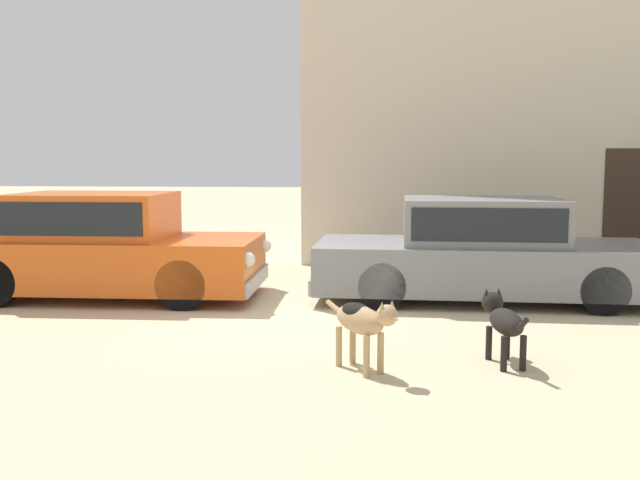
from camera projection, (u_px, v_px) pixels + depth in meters
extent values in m
plane|color=#CCB78E|center=(278.00, 313.00, 8.70)|extent=(80.00, 80.00, 0.00)
cube|color=#D15619|center=(110.00, 262.00, 9.71)|extent=(4.14, 1.81, 0.68)
cube|color=#D15619|center=(94.00, 215.00, 9.65)|extent=(2.07, 1.54, 0.62)
cube|color=black|center=(94.00, 215.00, 9.65)|extent=(1.91, 1.57, 0.43)
cube|color=#999BA0|center=(255.00, 280.00, 9.59)|extent=(0.13, 1.74, 0.20)
sphere|color=silver|center=(264.00, 246.00, 10.24)|extent=(0.20, 0.20, 0.20)
sphere|color=silver|center=(247.00, 260.00, 8.84)|extent=(0.20, 0.20, 0.20)
cylinder|color=black|center=(210.00, 266.00, 10.42)|extent=(0.65, 0.21, 0.65)
cylinder|color=black|center=(182.00, 284.00, 8.86)|extent=(0.65, 0.21, 0.65)
cylinder|color=black|center=(50.00, 264.00, 10.60)|extent=(0.65, 0.21, 0.65)
cube|color=slate|center=(484.00, 266.00, 9.49)|extent=(4.59, 1.93, 0.63)
cube|color=slate|center=(482.00, 221.00, 9.43)|extent=(2.13, 1.61, 0.61)
cube|color=black|center=(482.00, 220.00, 9.43)|extent=(1.97, 1.63, 0.42)
cube|color=#999BA0|center=(320.00, 278.00, 9.77)|extent=(0.17, 1.76, 0.20)
cube|color=red|center=(326.00, 245.00, 10.49)|extent=(0.05, 0.18, 0.18)
cube|color=red|center=(313.00, 260.00, 8.96)|extent=(0.05, 0.18, 0.18)
cylinder|color=black|center=(572.00, 270.00, 10.15)|extent=(0.62, 0.22, 0.61)
cylinder|color=black|center=(604.00, 290.00, 8.57)|extent=(0.62, 0.22, 0.61)
cylinder|color=black|center=(385.00, 267.00, 10.45)|extent=(0.62, 0.22, 0.61)
cylinder|color=black|center=(382.00, 286.00, 8.88)|extent=(0.62, 0.22, 0.61)
cube|color=#38281E|center=(636.00, 209.00, 12.05)|extent=(1.10, 0.02, 2.10)
cylinder|color=black|center=(489.00, 343.00, 6.65)|extent=(0.06, 0.06, 0.32)
cylinder|color=black|center=(507.00, 342.00, 6.68)|extent=(0.06, 0.06, 0.32)
cylinder|color=black|center=(504.00, 354.00, 6.28)|extent=(0.06, 0.06, 0.32)
cylinder|color=black|center=(523.00, 353.00, 6.30)|extent=(0.06, 0.06, 0.32)
ellipsoid|color=black|center=(506.00, 322.00, 6.45)|extent=(0.35, 0.62, 0.24)
sphere|color=black|center=(492.00, 302.00, 6.80)|extent=(0.21, 0.21, 0.21)
cone|color=black|center=(488.00, 302.00, 6.91)|extent=(0.14, 0.14, 0.11)
cone|color=black|center=(486.00, 293.00, 6.78)|extent=(0.09, 0.09, 0.09)
cone|color=black|center=(499.00, 293.00, 6.79)|extent=(0.09, 0.09, 0.09)
cylinder|color=black|center=(522.00, 325.00, 6.08)|extent=(0.09, 0.20, 0.16)
cylinder|color=tan|center=(381.00, 354.00, 6.20)|extent=(0.06, 0.06, 0.38)
cylinder|color=tan|center=(366.00, 356.00, 6.11)|extent=(0.06, 0.06, 0.38)
cylinder|color=tan|center=(353.00, 344.00, 6.53)|extent=(0.06, 0.06, 0.38)
cylinder|color=tan|center=(339.00, 346.00, 6.44)|extent=(0.06, 0.06, 0.38)
ellipsoid|color=tan|center=(360.00, 320.00, 6.29)|extent=(0.57, 0.62, 0.26)
ellipsoid|color=black|center=(356.00, 311.00, 6.32)|extent=(0.38, 0.40, 0.14)
sphere|color=tan|center=(387.00, 315.00, 5.96)|extent=(0.19, 0.19, 0.19)
cone|color=tan|center=(394.00, 319.00, 5.89)|extent=(0.14, 0.14, 0.10)
cone|color=tan|center=(392.00, 305.00, 5.99)|extent=(0.09, 0.09, 0.08)
cone|color=tan|center=(382.00, 307.00, 5.92)|extent=(0.09, 0.09, 0.08)
cylinder|color=tan|center=(334.00, 307.00, 6.60)|extent=(0.18, 0.20, 0.11)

